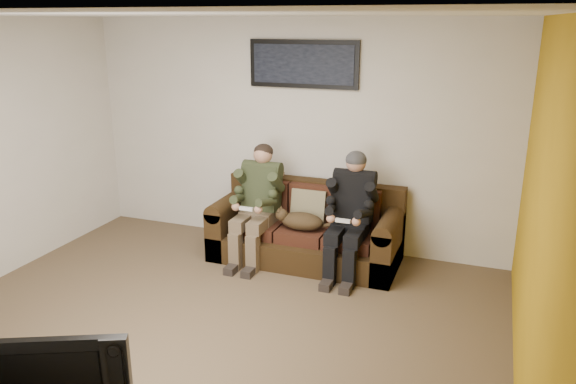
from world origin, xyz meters
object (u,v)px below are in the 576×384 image
at_px(person_right, 351,208).
at_px(framed_poster, 303,64).
at_px(sofa, 308,231).
at_px(person_left, 258,197).
at_px(cat, 300,221).

relative_size(person_right, framed_poster, 1.02).
height_order(sofa, person_left, person_left).
bearing_deg(framed_poster, cat, -72.91).
bearing_deg(framed_poster, sofa, -63.04).
xyz_separation_m(person_right, framed_poster, (-0.72, 0.56, 1.39)).
distance_m(person_right, cat, 0.58).
bearing_deg(framed_poster, person_left, -119.89).
bearing_deg(cat, person_right, 4.15).
xyz_separation_m(person_left, framed_poster, (0.32, 0.56, 1.40)).
distance_m(person_left, framed_poster, 1.54).
bearing_deg(person_left, person_right, 0.02).
xyz_separation_m(sofa, person_right, (0.52, -0.17, 0.39)).
height_order(sofa, cat, sofa).
height_order(person_left, cat, person_left).
distance_m(person_left, person_right, 1.05).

